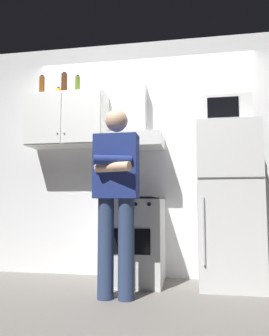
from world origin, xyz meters
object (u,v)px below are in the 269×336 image
range_hood (136,131)px  microwave (225,112)px  bottle_spice_jar (58,93)px  refrigerator (228,204)px  bottle_rum_dark (64,84)px  bottle_beer_brown (42,86)px  bottle_olive_oil (78,86)px  upper_cabinet (67,121)px  person_standing (116,193)px  stove_oven (134,240)px

range_hood → microwave: size_ratio=1.56×
microwave → bottle_spice_jar: 1.93m
refrigerator → bottle_spice_jar: bottle_spice_jar is taller
refrigerator → bottle_rum_dark: size_ratio=6.04×
bottle_beer_brown → bottle_olive_oil: size_ratio=1.07×
upper_cabinet → bottle_olive_oil: 0.43m
bottle_rum_dark → bottle_olive_oil: bearing=12.0°
upper_cabinet → bottle_rum_dark: size_ratio=3.40×
refrigerator → person_standing: person_standing is taller
bottle_spice_jar → refrigerator: bearing=-5.1°
person_standing → bottle_rum_dark: size_ratio=6.19×
person_standing → bottle_beer_brown: bottle_beer_brown is taller
range_hood → stove_oven: bearing=-90.0°
upper_cabinet → person_standing: size_ratio=0.55×
bottle_spice_jar → bottle_olive_oil: bearing=-8.9°
range_hood → refrigerator: size_ratio=0.47×
bottle_beer_brown → person_standing: bearing=-33.5°
bottle_olive_oil → microwave: bearing=-3.9°
upper_cabinet → bottle_spice_jar: (-0.14, 0.04, 0.35)m
stove_oven → bottle_spice_jar: 1.92m
person_standing → bottle_beer_brown: (-1.06, 0.70, 1.27)m
bottle_olive_oil → bottle_spice_jar: bottle_olive_oil is taller
bottle_rum_dark → bottle_olive_oil: size_ratio=1.14×
range_hood → person_standing: range_hood is taller
bottle_olive_oil → bottle_spice_jar: (-0.25, 0.04, -0.06)m
person_standing → bottle_rum_dark: 1.65m
bottle_beer_brown → range_hood: bearing=1.6°
stove_oven → bottle_beer_brown: bottle_beer_brown is taller
person_standing → bottle_olive_oil: size_ratio=7.07×
refrigerator → bottle_olive_oil: (-1.63, 0.13, 1.36)m
refrigerator → microwave: size_ratio=3.33×
microwave → bottle_beer_brown: bearing=177.9°
refrigerator → bottle_beer_brown: bottle_beer_brown is taller
upper_cabinet → bottle_rum_dark: (-0.04, -0.03, 0.43)m
stove_oven → person_standing: bearing=-94.7°
microwave → person_standing: microwave is taller
bottle_spice_jar → microwave: bearing=-4.6°
range_hood → microwave: bearing=-6.5°
bottle_rum_dark → bottle_olive_oil: (0.15, 0.03, -0.02)m
refrigerator → bottle_spice_jar: 2.30m
microwave → bottle_spice_jar: size_ratio=3.99×
person_standing → bottle_rum_dark: bearing=138.1°
bottle_spice_jar → person_standing: bearing=-41.2°
microwave → bottle_olive_oil: 1.69m
microwave → bottle_beer_brown: 2.10m
upper_cabinet → refrigerator: 2.00m
bottle_rum_dark → bottle_beer_brown: (-0.27, -0.00, -0.01)m
range_hood → person_standing: 1.01m
refrigerator → bottle_spice_jar: (-1.89, 0.17, 1.30)m
range_hood → bottle_beer_brown: size_ratio=3.03×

